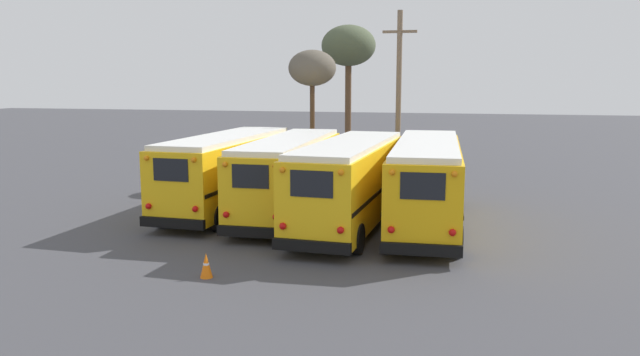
# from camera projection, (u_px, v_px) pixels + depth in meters

# --- Properties ---
(ground_plane) EXTENTS (160.00, 160.00, 0.00)m
(ground_plane) POSITION_uv_depth(u_px,v_px,m) (321.00, 218.00, 25.26)
(ground_plane) COLOR #424247
(school_bus_0) EXTENTS (2.90, 9.91, 3.24)m
(school_bus_0) POSITION_uv_depth(u_px,v_px,m) (227.00, 170.00, 26.52)
(school_bus_0) COLOR yellow
(school_bus_0) RESTS_ON ground
(school_bus_1) EXTENTS (2.61, 10.37, 3.19)m
(school_bus_1) POSITION_uv_depth(u_px,v_px,m) (290.00, 174.00, 25.68)
(school_bus_1) COLOR yellow
(school_bus_1) RESTS_ON ground
(school_bus_2) EXTENTS (3.04, 10.09, 3.27)m
(school_bus_2) POSITION_uv_depth(u_px,v_px,m) (350.00, 181.00, 23.51)
(school_bus_2) COLOR yellow
(school_bus_2) RESTS_ON ground
(school_bus_3) EXTENTS (2.87, 10.87, 3.26)m
(school_bus_3) POSITION_uv_depth(u_px,v_px,m) (427.00, 180.00, 23.68)
(school_bus_3) COLOR #EAAA0F
(school_bus_3) RESTS_ON ground
(utility_pole) EXTENTS (1.80, 0.28, 9.11)m
(utility_pole) POSITION_uv_depth(u_px,v_px,m) (399.00, 95.00, 32.99)
(utility_pole) COLOR #75604C
(utility_pole) RESTS_ON ground
(bare_tree_0) EXTENTS (3.48, 3.48, 9.00)m
(bare_tree_0) POSITION_uv_depth(u_px,v_px,m) (349.00, 48.00, 39.95)
(bare_tree_0) COLOR brown
(bare_tree_0) RESTS_ON ground
(bare_tree_1) EXTENTS (2.54, 2.54, 7.11)m
(bare_tree_1) POSITION_uv_depth(u_px,v_px,m) (312.00, 70.00, 33.01)
(bare_tree_1) COLOR #473323
(bare_tree_1) RESTS_ON ground
(traffic_cone) EXTENTS (0.36, 0.36, 0.72)m
(traffic_cone) POSITION_uv_depth(u_px,v_px,m) (206.00, 265.00, 17.67)
(traffic_cone) COLOR orange
(traffic_cone) RESTS_ON ground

